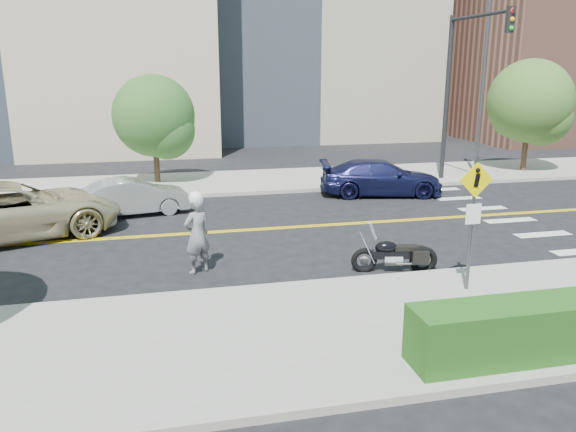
% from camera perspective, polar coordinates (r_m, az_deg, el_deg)
% --- Properties ---
extents(ground_plane, '(120.00, 120.00, 0.00)m').
position_cam_1_polar(ground_plane, '(17.81, -4.70, -1.47)').
color(ground_plane, black).
rests_on(ground_plane, ground).
extents(sidewalk_near, '(60.00, 5.00, 0.15)m').
position_cam_1_polar(sidewalk_near, '(10.89, 1.06, -11.91)').
color(sidewalk_near, '#9E9B91').
rests_on(sidewalk_near, ground_plane).
extents(sidewalk_far, '(60.00, 5.00, 0.15)m').
position_cam_1_polar(sidewalk_far, '(25.04, -7.16, 3.38)').
color(sidewalk_far, '#9E9B91').
rests_on(sidewalk_far, ground_plane).
extents(building_right, '(14.00, 12.00, 12.00)m').
position_cam_1_polar(building_right, '(46.57, 25.62, 14.64)').
color(building_right, '#8C5947').
rests_on(building_right, ground_plane).
extents(lamp_post, '(0.16, 0.16, 8.00)m').
position_cam_1_polar(lamp_post, '(27.49, 19.14, 12.27)').
color(lamp_post, '#4C4C51').
rests_on(lamp_post, sidewalk_far).
extents(traffic_light, '(0.28, 4.50, 7.00)m').
position_cam_1_polar(traffic_light, '(25.24, 16.99, 13.48)').
color(traffic_light, black).
rests_on(traffic_light, sidewalk_far).
extents(pedestrian_sign, '(0.78, 0.08, 3.00)m').
position_cam_1_polar(pedestrian_sign, '(12.84, 18.30, 0.48)').
color(pedestrian_sign, '#4C4C51').
rests_on(pedestrian_sign, sidewalk_near).
extents(motorcyclist, '(0.86, 0.76, 2.10)m').
position_cam_1_polar(motorcyclist, '(14.00, -9.22, -1.68)').
color(motorcyclist, '#ADACB1').
rests_on(motorcyclist, ground).
extents(motorcycle, '(2.18, 1.03, 1.27)m').
position_cam_1_polar(motorcycle, '(14.29, 10.84, -3.13)').
color(motorcycle, black).
rests_on(motorcycle, ground).
extents(suv, '(6.78, 4.85, 1.72)m').
position_cam_1_polar(suv, '(18.64, -26.14, 0.50)').
color(suv, beige).
rests_on(suv, ground).
extents(parked_car_silver, '(4.07, 2.06, 1.28)m').
position_cam_1_polar(parked_car_silver, '(20.24, -15.46, 1.89)').
color(parked_car_silver, '#A4A7AB').
rests_on(parked_car_silver, ground).
extents(parked_car_blue, '(5.18, 2.91, 1.42)m').
position_cam_1_polar(parked_car_blue, '(22.94, 9.43, 3.87)').
color(parked_car_blue, '#171946').
rests_on(parked_car_blue, ground).
extents(tree_far_a, '(3.48, 3.48, 4.75)m').
position_cam_1_polar(tree_far_a, '(24.92, -13.48, 9.85)').
color(tree_far_a, '#382619').
rests_on(tree_far_a, ground).
extents(tree_far_b, '(3.93, 3.93, 5.43)m').
position_cam_1_polar(tree_far_b, '(29.47, 23.37, 10.66)').
color(tree_far_b, '#382619').
rests_on(tree_far_b, ground).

